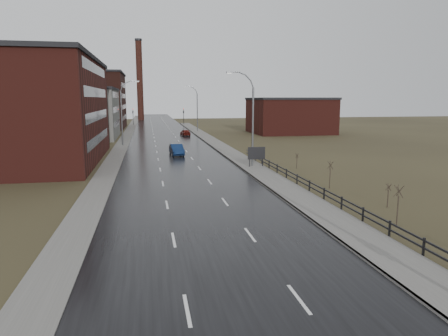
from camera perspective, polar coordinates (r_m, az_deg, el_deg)
name	(u,v)px	position (r m, az deg, el deg)	size (l,w,h in m)	color
road	(169,146)	(70.94, -7.87, 3.15)	(14.00, 300.00, 0.06)	black
sidewalk_right	(253,168)	(47.68, 4.14, 0.05)	(3.20, 180.00, 0.18)	#595651
curb_right	(240,168)	(47.31, 2.36, -0.01)	(0.16, 180.00, 0.18)	slate
sidewalk_left	(121,147)	(71.00, -14.50, 2.96)	(2.40, 260.00, 0.12)	#595651
warehouse_near	(8,110)	(58.07, -28.52, 7.26)	(22.44, 28.56, 13.50)	#471914
warehouse_mid	(77,113)	(89.60, -20.25, 7.37)	(16.32, 20.40, 10.50)	slate
warehouse_far	(76,100)	(119.96, -20.40, 9.03)	(26.52, 24.48, 15.50)	#331611
building_right	(290,115)	(98.48, 9.38, 7.43)	(18.36, 16.32, 8.50)	#471914
smokestack	(140,80)	(160.57, -11.96, 12.24)	(2.70, 2.70, 30.70)	#331611
streetlight_right_mid	(250,119)	(47.99, 3.80, 7.02)	(3.36, 0.28, 11.35)	slate
streetlight_left	(123,113)	(72.54, -14.21, 7.69)	(3.36, 0.28, 11.35)	slate
streetlight_right_far	(196,108)	(101.13, -4.01, 8.49)	(3.36, 0.28, 11.35)	slate
guardrail	(328,194)	(32.74, 14.62, -3.66)	(0.10, 53.05, 1.10)	black
shrub_c	(398,204)	(28.42, 23.61, -4.75)	(0.63, 0.66, 2.67)	#382D23
shrub_d	(388,195)	(32.84, 22.40, -3.56)	(0.45, 0.47, 1.86)	#382D23
shrub_e	(330,174)	(37.98, 14.91, -0.85)	(0.60, 0.63, 2.54)	#382D23
shrub_f	(297,161)	(48.05, 10.37, 1.05)	(0.44, 0.46, 1.83)	#382D23
billboard	(256,154)	(47.85, 4.65, 2.04)	(2.13, 0.17, 2.54)	black
traffic_light_left	(133,110)	(130.51, -12.89, 8.02)	(0.58, 2.73, 5.30)	black
traffic_light_right	(183,110)	(130.94, -5.81, 8.22)	(0.58, 2.73, 5.30)	black
car_near	(177,150)	(58.83, -6.78, 2.57)	(1.69, 4.86, 1.60)	#0E2149
car_far	(185,133)	(89.84, -5.55, 5.04)	(1.73, 4.29, 1.46)	#54120E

